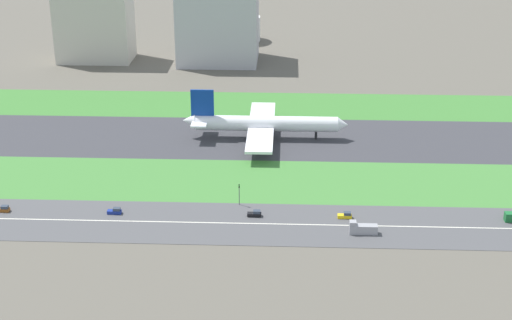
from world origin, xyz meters
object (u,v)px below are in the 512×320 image
object	(u,v)px
car_1	(3,209)
truck_2	(362,229)
car_3	(115,211)
fuel_tank_west	(238,29)
terminal_building	(94,18)
car_2	(345,215)
airliner	(262,124)
traffic_light	(239,193)
car_0	(255,214)
hangar_building	(218,20)

from	to	relation	value
car_1	truck_2	xyz separation A→B (m)	(112.76, -10.00, 0.75)
car_3	fuel_tank_west	size ratio (longest dim) A/B	0.17
fuel_tank_west	car_1	bearing A→B (deg)	-104.92
car_3	truck_2	size ratio (longest dim) A/B	0.52
car_1	terminal_building	bearing A→B (deg)	93.95
car_2	airliner	bearing A→B (deg)	112.66
traffic_light	terminal_building	distance (m)	195.51
airliner	car_0	size ratio (longest dim) A/B	14.77
car_3	terminal_building	world-z (taller)	terminal_building
car_2	car_0	xyz separation A→B (m)	(-28.25, 0.00, 0.00)
hangar_building	fuel_tank_west	distance (m)	47.97
car_1	terminal_building	distance (m)	183.71
car_2	truck_2	world-z (taller)	truck_2
traffic_light	terminal_building	world-z (taller)	terminal_building
car_1	hangar_building	distance (m)	190.70
terminal_building	hangar_building	distance (m)	65.51
car_2	fuel_tank_west	bearing A→B (deg)	101.91
airliner	traffic_light	world-z (taller)	airliner
airliner	car_3	xyz separation A→B (m)	(-44.13, -68.00, -5.31)
car_0	traffic_light	distance (m)	10.23
airliner	fuel_tank_west	bearing A→B (deg)	96.99
truck_2	terminal_building	xyz separation A→B (m)	(-125.34, 192.00, 20.87)
truck_2	traffic_light	distance (m)	42.20
traffic_light	hangar_building	distance (m)	176.25
car_1	car_3	bearing A→B (deg)	0.00
traffic_light	fuel_tank_west	world-z (taller)	fuel_tank_west
terminal_building	car_2	bearing A→B (deg)	-56.40
truck_2	fuel_tank_west	size ratio (longest dim) A/B	0.32
car_3	car_2	world-z (taller)	same
airliner	car_0	distance (m)	68.21
car_3	car_2	size ratio (longest dim) A/B	1.00
terminal_building	car_1	bearing A→B (deg)	-86.05
airliner	hangar_building	distance (m)	118.21
terminal_building	car_0	bearing A→B (deg)	-63.01
airliner	car_3	world-z (taller)	airliner
airliner	fuel_tank_west	xyz separation A→B (m)	(-19.49, 159.00, 0.90)
car_3	car_2	xyz separation A→B (m)	(72.51, 0.00, 0.00)
hangar_building	car_1	bearing A→B (deg)	-106.22
airliner	car_1	bearing A→B (deg)	-139.62
car_1	car_0	size ratio (longest dim) A/B	1.00
car_1	traffic_light	bearing A→B (deg)	6.11
airliner	traffic_light	distance (m)	60.27
car_1	hangar_building	bearing A→B (deg)	73.78
truck_2	car_0	bearing A→B (deg)	-17.02
airliner	hangar_building	bearing A→B (deg)	103.34
car_3	traffic_light	xyz separation A→B (m)	(38.85, 7.99, 3.37)
airliner	car_0	xyz separation A→B (m)	(0.14, -68.00, -5.31)
car_3	terminal_building	bearing A→B (deg)	104.90
hangar_building	car_0	bearing A→B (deg)	-81.51
car_3	truck_2	distance (m)	77.58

